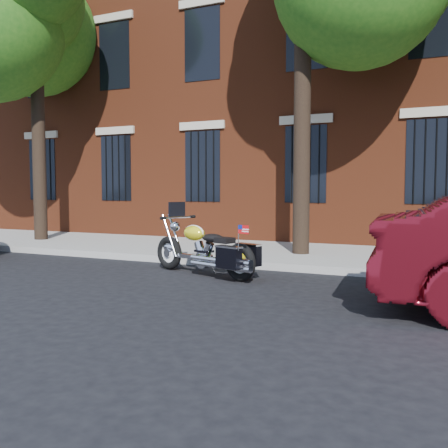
% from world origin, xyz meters
% --- Properties ---
extents(ground, '(120.00, 120.00, 0.00)m').
position_xyz_m(ground, '(0.00, 0.00, 0.00)').
color(ground, black).
rests_on(ground, ground).
extents(curb, '(40.00, 0.16, 0.15)m').
position_xyz_m(curb, '(0.00, 1.38, 0.07)').
color(curb, gray).
rests_on(curb, ground).
extents(sidewalk, '(40.00, 3.60, 0.15)m').
position_xyz_m(sidewalk, '(0.00, 3.26, 0.07)').
color(sidewalk, gray).
rests_on(sidewalk, ground).
extents(building, '(26.00, 10.08, 12.00)m').
position_xyz_m(building, '(0.00, 10.06, 6.00)').
color(building, maroon).
rests_on(building, ground).
extents(tree_left, '(4.12, 3.92, 8.54)m').
position_xyz_m(tree_left, '(-7.08, 2.96, 6.18)').
color(tree_left, black).
rests_on(tree_left, ground).
extents(motorcycle, '(2.39, 1.30, 1.31)m').
position_xyz_m(motorcycle, '(-0.47, 0.24, 0.44)').
color(motorcycle, black).
rests_on(motorcycle, ground).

